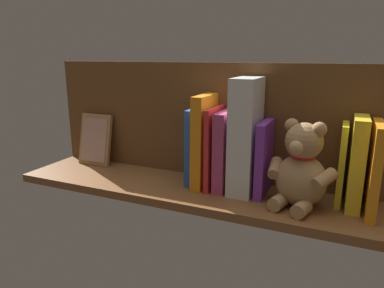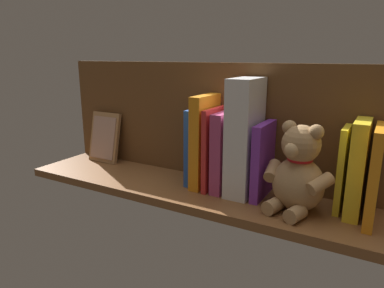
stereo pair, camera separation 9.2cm
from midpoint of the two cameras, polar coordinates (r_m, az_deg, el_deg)
ground_plane at (r=96.01cm, az=2.77°, el=-7.52°), size 100.39×24.21×2.20cm
shelf_back_panel at (r=99.68cm, az=5.47°, el=3.74°), size 100.39×1.50×32.77cm
book_0 at (r=84.59cm, az=30.64°, el=-4.44°), size 1.98×14.61×20.67cm
book_1 at (r=85.98cm, az=28.38°, el=-3.62°), size 3.17×11.36×21.40cm
book_2 at (r=87.29cm, az=26.27°, el=-3.77°), size 1.39×9.33×19.48cm
teddy_bear at (r=83.02cm, az=20.11°, el=-4.53°), size 15.98×15.37×20.55cm
book_3 at (r=88.49cm, az=14.55°, el=-2.69°), size 2.12×12.32×18.86cm
dictionary_thick_white at (r=88.22cm, az=11.62°, el=0.99°), size 6.04×12.65×29.44cm
book_4 at (r=91.21cm, az=8.32°, el=-1.23°), size 2.96×12.44×20.78cm
book_5 at (r=92.07cm, az=6.58°, el=-0.77°), size 1.28×12.69×21.57cm
book_6 at (r=92.95cm, az=4.94°, el=0.41°), size 3.25×12.46×24.72cm
book_7 at (r=95.54cm, az=3.41°, el=-0.36°), size 1.78×10.66×20.84cm
picture_frame_leaning at (r=118.15cm, az=-12.03°, el=1.05°), size 11.42×4.93×16.44cm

